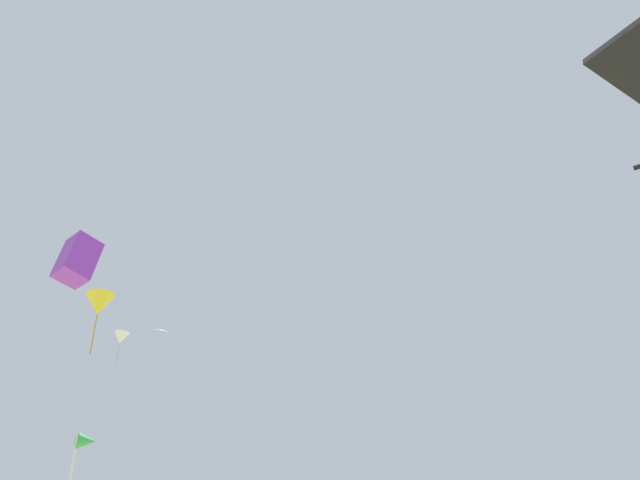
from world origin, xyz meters
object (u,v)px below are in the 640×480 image
(distant_kite_teal_high_right, at_px, (161,330))
(marker_flag, at_px, (84,448))
(distant_kite_white_overhead_distant, at_px, (121,338))
(distant_kite_yellow_low_left, at_px, (99,304))
(distant_kite_purple_high_left, at_px, (78,260))

(distant_kite_teal_high_right, xyz_separation_m, marker_flag, (-10.31, -23.88, -8.81))
(distant_kite_white_overhead_distant, height_order, distant_kite_yellow_low_left, distant_kite_yellow_low_left)
(distant_kite_white_overhead_distant, xyz_separation_m, distant_kite_teal_high_right, (4.49, 6.45, 2.57))
(distant_kite_purple_high_left, height_order, distant_kite_teal_high_right, distant_kite_teal_high_right)
(distant_kite_purple_high_left, relative_size, distant_kite_yellow_low_left, 0.47)
(distant_kite_purple_high_left, bearing_deg, distant_kite_teal_high_right, 63.96)
(distant_kite_teal_high_right, height_order, marker_flag, distant_kite_teal_high_right)
(distant_kite_purple_high_left, relative_size, distant_kite_teal_high_right, 1.09)
(distant_kite_yellow_low_left, bearing_deg, distant_kite_purple_high_left, -108.31)
(distant_kite_purple_high_left, bearing_deg, distant_kite_white_overhead_distant, 68.33)
(distant_kite_teal_high_right, xyz_separation_m, distant_kite_yellow_low_left, (-7.10, -11.38, -2.67))
(distant_kite_yellow_low_left, bearing_deg, distant_kite_teal_high_right, 58.05)
(distant_kite_yellow_low_left, bearing_deg, distant_kite_white_overhead_distant, 62.13)
(distant_kite_yellow_low_left, height_order, marker_flag, distant_kite_yellow_low_left)
(distant_kite_white_overhead_distant, bearing_deg, distant_kite_purple_high_left, -111.67)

